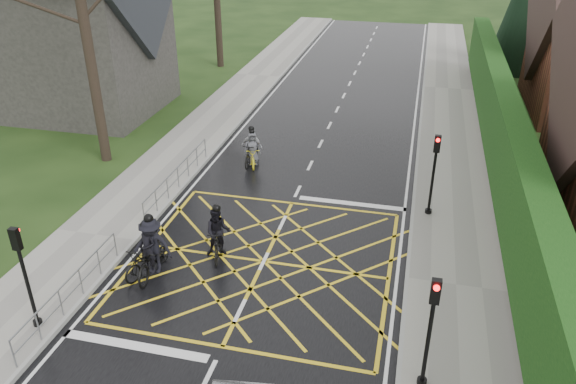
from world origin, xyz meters
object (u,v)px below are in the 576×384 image
at_px(cyclist_back, 218,237).
at_px(cyclist_mid, 152,252).
at_px(cyclist_lead, 252,153).
at_px(cyclist_rear, 148,257).
at_px(cyclist_front, 252,150).

xyz_separation_m(cyclist_back, cyclist_mid, (-1.64, -1.38, 0.05)).
height_order(cyclist_back, cyclist_lead, cyclist_back).
relative_size(cyclist_back, cyclist_lead, 1.09).
bearing_deg(cyclist_lead, cyclist_mid, -117.35).
bearing_deg(cyclist_mid, cyclist_lead, 80.67).
bearing_deg(cyclist_lead, cyclist_back, -104.92).
bearing_deg(cyclist_lead, cyclist_rear, -118.34).
bearing_deg(cyclist_rear, cyclist_front, 103.53).
height_order(cyclist_rear, cyclist_lead, cyclist_rear).
relative_size(cyclist_rear, cyclist_front, 1.13).
xyz_separation_m(cyclist_rear, cyclist_mid, (0.15, 0.04, 0.16)).
xyz_separation_m(cyclist_rear, cyclist_lead, (0.83, 8.43, -0.03)).
distance_m(cyclist_rear, cyclist_lead, 8.47).
distance_m(cyclist_rear, cyclist_back, 2.29).
relative_size(cyclist_rear, cyclist_mid, 0.91).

